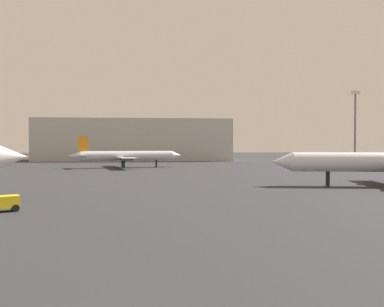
% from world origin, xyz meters
% --- Properties ---
extents(airplane_distant, '(27.50, 21.51, 7.63)m').
position_xyz_m(airplane_distant, '(-6.71, 87.62, 2.94)').
color(airplane_distant, silver).
rests_on(airplane_distant, ground_plane).
extents(baggage_cart, '(2.73, 2.31, 1.30)m').
position_xyz_m(baggage_cart, '(-11.64, 24.38, 0.76)').
color(baggage_cart, gold).
rests_on(baggage_cart, ground_plane).
extents(light_mast_right, '(2.40, 0.50, 20.08)m').
position_xyz_m(light_mast_right, '(53.62, 89.99, 11.31)').
color(light_mast_right, slate).
rests_on(light_mast_right, ground_plane).
extents(terminal_building, '(69.76, 26.92, 15.05)m').
position_xyz_m(terminal_building, '(-7.38, 138.48, 7.53)').
color(terminal_building, '#B7B7B2').
rests_on(terminal_building, ground_plane).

